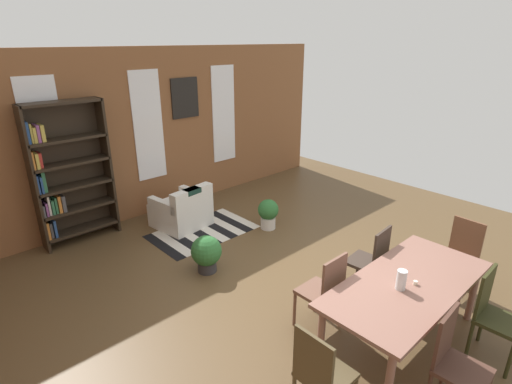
% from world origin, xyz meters
% --- Properties ---
extents(ground_plane, '(9.56, 9.56, 0.00)m').
position_xyz_m(ground_plane, '(0.00, 0.00, 0.00)').
color(ground_plane, brown).
extents(back_wall_brick, '(8.17, 0.12, 2.92)m').
position_xyz_m(back_wall_brick, '(0.00, 3.74, 1.46)').
color(back_wall_brick, brown).
rests_on(back_wall_brick, ground).
extents(window_pane_0, '(0.55, 0.02, 1.90)m').
position_xyz_m(window_pane_0, '(-1.67, 3.67, 1.60)').
color(window_pane_0, white).
extents(window_pane_1, '(0.55, 0.02, 1.90)m').
position_xyz_m(window_pane_1, '(0.00, 3.67, 1.60)').
color(window_pane_1, white).
extents(window_pane_2, '(0.55, 0.02, 1.90)m').
position_xyz_m(window_pane_2, '(1.67, 3.67, 1.60)').
color(window_pane_2, white).
extents(dining_table, '(2.03, 0.92, 0.74)m').
position_xyz_m(dining_table, '(0.15, -1.18, 0.66)').
color(dining_table, '#8A5E50').
rests_on(dining_table, ground).
extents(vase_on_table, '(0.10, 0.10, 0.21)m').
position_xyz_m(vase_on_table, '(-0.02, -1.18, 0.84)').
color(vase_on_table, silver).
rests_on(vase_on_table, dining_table).
extents(tealight_candle_0, '(0.04, 0.04, 0.04)m').
position_xyz_m(tealight_candle_0, '(0.16, -1.25, 0.76)').
color(tealight_candle_0, silver).
rests_on(tealight_candle_0, dining_table).
extents(dining_chair_head_left, '(0.40, 0.40, 0.95)m').
position_xyz_m(dining_chair_head_left, '(-1.24, -1.18, 0.51)').
color(dining_chair_head_left, brown).
rests_on(dining_chair_head_left, ground).
extents(dining_chair_head_right, '(0.42, 0.42, 0.95)m').
position_xyz_m(dining_chair_head_right, '(1.54, -1.18, 0.51)').
color(dining_chair_head_right, brown).
rests_on(dining_chair_head_right, ground).
extents(dining_chair_far_left, '(0.40, 0.40, 0.95)m').
position_xyz_m(dining_chair_far_left, '(-0.31, -0.49, 0.51)').
color(dining_chair_far_left, brown).
rests_on(dining_chair_far_left, ground).
extents(dining_chair_far_right, '(0.43, 0.43, 0.95)m').
position_xyz_m(dining_chair_far_right, '(0.61, -0.49, 0.51)').
color(dining_chair_far_right, '#392D25').
rests_on(dining_chair_far_right, ground).
extents(dining_chair_near_right, '(0.41, 0.41, 0.95)m').
position_xyz_m(dining_chair_near_right, '(0.60, -1.86, 0.51)').
color(dining_chair_near_right, '#303016').
rests_on(dining_chair_near_right, ground).
extents(dining_chair_near_left, '(0.42, 0.42, 0.95)m').
position_xyz_m(dining_chair_near_left, '(-0.31, -1.86, 0.51)').
color(dining_chair_near_left, '#4C2F25').
rests_on(dining_chair_near_left, ground).
extents(bookshelf_tall, '(1.14, 0.31, 2.20)m').
position_xyz_m(bookshelf_tall, '(-1.52, 3.49, 1.11)').
color(bookshelf_tall, '#2D2319').
rests_on(bookshelf_tall, ground).
extents(armchair_white, '(0.90, 0.90, 0.75)m').
position_xyz_m(armchair_white, '(0.02, 2.78, 0.28)').
color(armchair_white, white).
rests_on(armchair_white, ground).
extents(potted_plant_by_shelf, '(0.35, 0.35, 0.52)m').
position_xyz_m(potted_plant_by_shelf, '(1.02, 1.71, 0.29)').
color(potted_plant_by_shelf, silver).
rests_on(potted_plant_by_shelf, ground).
extents(potted_plant_corner, '(0.42, 0.42, 0.53)m').
position_xyz_m(potted_plant_corner, '(-0.54, 1.33, 0.29)').
color(potted_plant_corner, '#333338').
rests_on(potted_plant_corner, ground).
extents(striped_rug, '(1.69, 1.05, 0.01)m').
position_xyz_m(striped_rug, '(0.13, 2.36, 0.00)').
color(striped_rug, black).
rests_on(striped_rug, ground).
extents(framed_picture, '(0.56, 0.03, 0.72)m').
position_xyz_m(framed_picture, '(0.78, 3.66, 2.01)').
color(framed_picture, black).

